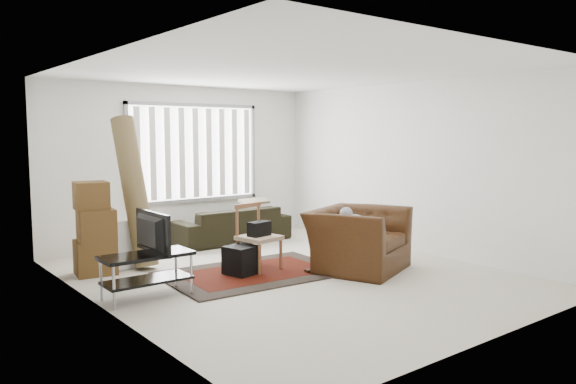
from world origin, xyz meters
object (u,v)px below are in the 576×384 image
object	(u,v)px
tv_stand	(147,266)
sofa	(231,219)
moving_boxes	(95,231)
side_chair	(258,234)
armchair	(358,235)

from	to	relation	value
tv_stand	sofa	size ratio (longest dim) A/B	0.50
moving_boxes	side_chair	world-z (taller)	moving_boxes
moving_boxes	sofa	bearing A→B (deg)	16.60
tv_stand	moving_boxes	bearing A→B (deg)	93.49
tv_stand	side_chair	bearing A→B (deg)	8.65
moving_boxes	sofa	xyz separation A→B (m)	(2.65, 0.79, -0.19)
sofa	side_chair	bearing A→B (deg)	68.67
tv_stand	armchair	distance (m)	2.92
moving_boxes	sofa	world-z (taller)	moving_boxes
armchair	moving_boxes	bearing A→B (deg)	123.73
side_chair	armchair	bearing A→B (deg)	-46.19
armchair	sofa	bearing A→B (deg)	74.05
sofa	side_chair	xyz separation A→B (m)	(-0.81, -1.98, 0.11)
tv_stand	sofa	distance (m)	3.41
sofa	armchair	bearing A→B (deg)	97.17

